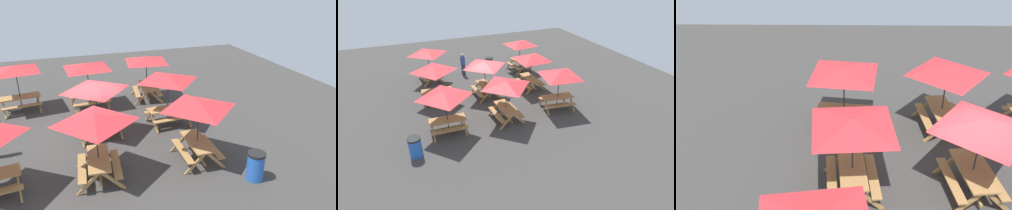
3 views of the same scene
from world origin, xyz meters
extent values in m
plane|color=#3D3A38|center=(0.00, 0.00, 0.00)|extent=(27.93, 27.93, 0.00)
cube|color=#A87A44|center=(3.10, 3.23, 0.74)|extent=(0.92, 1.87, 0.05)
cube|color=#A87A44|center=(3.64, 3.17, 0.45)|extent=(0.48, 1.82, 0.04)
cube|color=#A87A44|center=(2.55, 3.30, 0.45)|extent=(0.48, 1.82, 0.04)
cube|color=#A87A44|center=(3.36, 2.42, 0.37)|extent=(0.80, 0.16, 0.81)
cube|color=#A87A44|center=(2.64, 2.51, 0.37)|extent=(0.80, 0.16, 0.81)
cube|color=#A87A44|center=(3.55, 3.96, 0.37)|extent=(0.80, 0.16, 0.81)
cube|color=#A87A44|center=(2.83, 4.05, 0.37)|extent=(0.80, 0.16, 0.81)
cube|color=#A87A44|center=(3.10, 3.23, 0.22)|extent=(0.26, 1.56, 0.06)
cylinder|color=#2D2D33|center=(3.10, 3.23, 1.15)|extent=(0.04, 0.04, 2.30)
pyramid|color=red|center=(3.10, 3.23, 2.16)|extent=(2.81, 2.81, 0.28)
cube|color=#A87A44|center=(3.15, -0.01, 0.74)|extent=(1.85, 0.84, 0.05)
cube|color=#A87A44|center=(3.19, -0.56, 0.45)|extent=(1.81, 0.40, 0.04)
cube|color=#A87A44|center=(3.10, 0.54, 0.45)|extent=(1.81, 0.40, 0.04)
cube|color=#A87A44|center=(2.40, -0.44, 0.37)|extent=(0.12, 0.80, 0.81)
cube|color=#A87A44|center=(2.34, 0.29, 0.37)|extent=(0.12, 0.80, 0.81)
cube|color=#A87A44|center=(3.95, -0.31, 0.37)|extent=(0.12, 0.80, 0.81)
cube|color=#A87A44|center=(3.89, 0.41, 0.37)|extent=(0.12, 0.80, 0.81)
cube|color=#A87A44|center=(3.15, -0.01, 0.22)|extent=(1.56, 0.19, 0.06)
cylinder|color=#2D2D33|center=(3.15, -0.01, 1.15)|extent=(0.04, 0.04, 2.30)
pyramid|color=red|center=(3.15, -0.01, 2.16)|extent=(2.15, 2.15, 0.28)
cube|color=#A87A44|center=(3.53, -2.40, 0.37)|extent=(0.80, 0.08, 0.81)
cube|color=#A87A44|center=(0.10, 2.97, 0.74)|extent=(1.85, 0.84, 0.05)
cube|color=#A87A44|center=(0.15, 2.43, 0.45)|extent=(1.81, 0.40, 0.04)
cube|color=#A87A44|center=(0.06, 3.52, 0.45)|extent=(1.81, 0.40, 0.04)
cube|color=#A87A44|center=(-0.65, 2.55, 0.37)|extent=(0.12, 0.80, 0.81)
cube|color=#A87A44|center=(-0.70, 3.28, 0.37)|extent=(0.12, 0.80, 0.81)
cube|color=#A87A44|center=(0.91, 2.67, 0.37)|extent=(0.12, 0.80, 0.81)
cube|color=#A87A44|center=(0.85, 3.40, 0.37)|extent=(0.12, 0.80, 0.81)
cube|color=#A87A44|center=(0.10, 2.97, 0.22)|extent=(1.56, 0.19, 0.06)
cylinder|color=#2D2D33|center=(0.10, 2.97, 1.15)|extent=(0.04, 0.04, 2.30)
pyramid|color=red|center=(0.10, 2.97, 2.16)|extent=(2.82, 2.82, 0.28)
cube|color=#A87A44|center=(0.08, -0.18, 0.74)|extent=(1.86, 0.88, 0.05)
cube|color=#A87A44|center=(0.13, -0.73, 0.45)|extent=(1.82, 0.44, 0.04)
cube|color=#A87A44|center=(0.02, 0.37, 0.45)|extent=(1.82, 0.44, 0.04)
cube|color=#A87A44|center=(-0.66, -0.62, 0.37)|extent=(0.14, 0.80, 0.81)
cube|color=#A87A44|center=(-0.74, 0.10, 0.37)|extent=(0.14, 0.80, 0.81)
cube|color=#A87A44|center=(0.89, -0.46, 0.37)|extent=(0.14, 0.80, 0.81)
cube|color=#A87A44|center=(0.81, 0.26, 0.37)|extent=(0.14, 0.80, 0.81)
cube|color=#A87A44|center=(0.08, -0.18, 0.22)|extent=(1.56, 0.23, 0.06)
cylinder|color=#2D2D33|center=(0.08, -0.18, 1.15)|extent=(0.04, 0.04, 2.30)
pyramid|color=red|center=(0.08, -0.18, 2.16)|extent=(2.19, 2.19, 0.28)
camera|label=1|loc=(-1.18, -12.48, 6.39)|focal=35.00mm
camera|label=2|loc=(14.43, -4.56, 7.87)|focal=28.00mm
camera|label=3|loc=(-7.51, 3.08, 7.14)|focal=40.00mm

